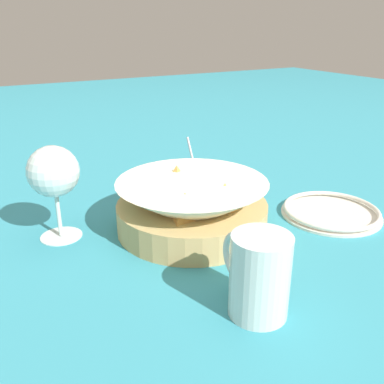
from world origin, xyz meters
TOP-DOWN VIEW (x-y plane):
  - ground_plane at (0.00, 0.00)m, footprint 4.00×4.00m
  - food_basket at (-0.03, 0.04)m, footprint 0.26×0.26m
  - sauce_cup at (0.16, -0.08)m, footprint 0.07×0.06m
  - wine_glass at (0.05, 0.24)m, footprint 0.08×0.08m
  - beer_mug at (-0.27, 0.08)m, footprint 0.12×0.07m
  - side_plate at (-0.11, -0.22)m, footprint 0.18×0.18m

SIDE VIEW (x-z plane):
  - ground_plane at x=0.00m, z-range 0.00..0.00m
  - side_plate at x=-0.11m, z-range 0.00..0.01m
  - sauce_cup at x=0.16m, z-range -0.03..0.07m
  - food_basket at x=-0.03m, z-range -0.01..0.09m
  - beer_mug at x=-0.27m, z-range 0.00..0.10m
  - wine_glass at x=0.05m, z-range 0.03..0.19m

